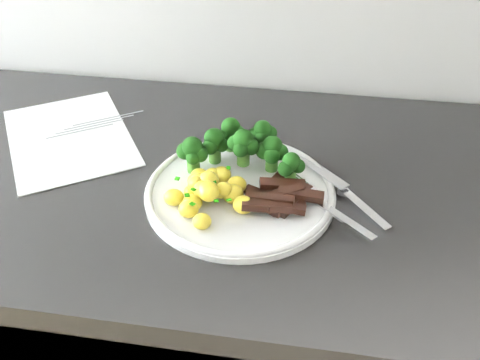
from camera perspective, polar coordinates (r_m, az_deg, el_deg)
The scene contains 8 objects.
counter at distance 1.19m, azimuth -4.93°, elevation -17.65°, with size 2.50×0.62×0.94m.
recipe_paper at distance 0.98m, azimuth -18.56°, elevation 4.63°, with size 0.33×0.36×0.00m.
plate at distance 0.79m, azimuth -0.00°, elevation -1.24°, with size 0.30×0.30×0.02m.
broccoli at distance 0.82m, azimuth 0.29°, elevation 3.86°, with size 0.21×0.11×0.07m.
potatoes at distance 0.77m, azimuth -3.44°, elevation -1.08°, with size 0.14×0.14×0.05m.
beef_strips at distance 0.76m, azimuth 4.72°, elevation -2.00°, with size 0.12×0.11×0.03m.
fork at distance 0.76m, azimuth 10.02°, elevation -3.03°, with size 0.14×0.15×0.02m.
knife at distance 0.80m, azimuth 12.27°, elevation -1.96°, with size 0.16×0.17×0.02m.
Camera 1 is at (0.28, 1.00, 1.44)m, focal length 38.09 mm.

